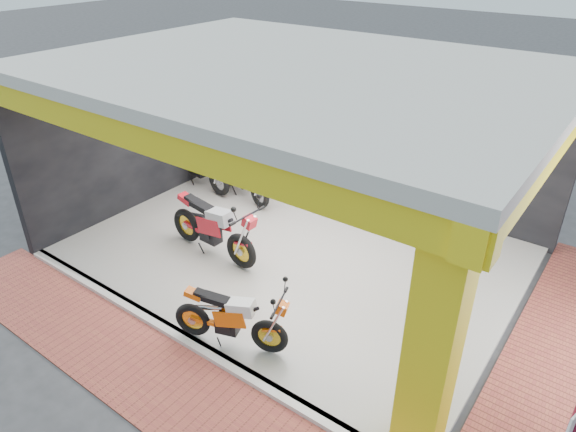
% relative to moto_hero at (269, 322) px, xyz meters
% --- Properties ---
extents(ground, '(80.00, 80.00, 0.00)m').
position_rel_moto_hero_xyz_m(ground, '(-1.34, 0.50, -0.68)').
color(ground, '#2D2D30').
rests_on(ground, ground).
extents(showroom_floor, '(8.00, 6.00, 0.10)m').
position_rel_moto_hero_xyz_m(showroom_floor, '(-1.34, 2.50, -0.63)').
color(showroom_floor, silver).
rests_on(showroom_floor, ground).
extents(showroom_ceiling, '(8.40, 6.40, 0.20)m').
position_rel_moto_hero_xyz_m(showroom_ceiling, '(-1.34, 2.50, 2.92)').
color(showroom_ceiling, beige).
rests_on(showroom_ceiling, corner_column).
extents(back_wall, '(8.20, 0.20, 3.50)m').
position_rel_moto_hero_xyz_m(back_wall, '(-1.34, 5.60, 1.07)').
color(back_wall, black).
rests_on(back_wall, ground).
extents(left_wall, '(0.20, 6.20, 3.50)m').
position_rel_moto_hero_xyz_m(left_wall, '(-5.44, 2.50, 1.07)').
color(left_wall, black).
rests_on(left_wall, ground).
extents(corner_column, '(0.50, 0.50, 3.50)m').
position_rel_moto_hero_xyz_m(corner_column, '(2.41, -0.25, 1.07)').
color(corner_column, yellow).
rests_on(corner_column, ground).
extents(header_beam_front, '(8.40, 0.30, 0.40)m').
position_rel_moto_hero_xyz_m(header_beam_front, '(-1.34, -0.50, 2.62)').
color(header_beam_front, yellow).
rests_on(header_beam_front, corner_column).
extents(header_beam_right, '(0.30, 6.40, 0.40)m').
position_rel_moto_hero_xyz_m(header_beam_right, '(2.66, 2.50, 2.62)').
color(header_beam_right, yellow).
rests_on(header_beam_right, corner_column).
extents(floor_kerb, '(8.00, 0.20, 0.10)m').
position_rel_moto_hero_xyz_m(floor_kerb, '(-1.34, -0.52, -0.63)').
color(floor_kerb, silver).
rests_on(floor_kerb, ground).
extents(paver_front, '(9.00, 1.40, 0.03)m').
position_rel_moto_hero_xyz_m(paver_front, '(-1.34, -1.30, -0.67)').
color(paver_front, '#964131').
rests_on(paver_front, ground).
extents(paver_right, '(1.40, 7.00, 0.03)m').
position_rel_moto_hero_xyz_m(paver_right, '(3.46, 2.50, -0.67)').
color(paver_right, '#964131').
rests_on(paver_right, ground).
extents(moto_hero, '(2.03, 1.28, 1.16)m').
position_rel_moto_hero_xyz_m(moto_hero, '(0.00, 0.00, 0.00)').
color(moto_hero, '#FF5E0A').
rests_on(moto_hero, showroom_floor).
extents(moto_row_a, '(2.35, 0.98, 1.41)m').
position_rel_moto_hero_xyz_m(moto_row_a, '(-1.76, 1.42, 0.12)').
color(moto_row_a, red).
rests_on(moto_row_a, showroom_floor).
extents(moto_row_b, '(2.34, 1.45, 1.34)m').
position_rel_moto_hero_xyz_m(moto_row_b, '(-2.99, 3.46, 0.09)').
color(moto_row_b, '#AE1223').
rests_on(moto_row_b, showroom_floor).
extents(moto_row_c, '(2.29, 1.21, 1.33)m').
position_rel_moto_hero_xyz_m(moto_row_c, '(-3.54, 4.59, 0.08)').
color(moto_row_c, '#A6A9AE').
rests_on(moto_row_c, showroom_floor).
extents(moto_row_d, '(2.44, 1.24, 1.42)m').
position_rel_moto_hero_xyz_m(moto_row_d, '(-4.14, 3.38, 0.13)').
color(moto_row_d, black).
rests_on(moto_row_d, showroom_floor).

